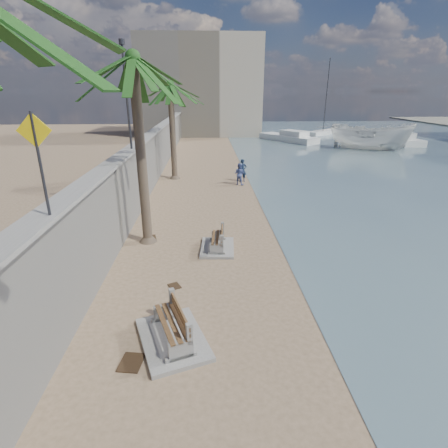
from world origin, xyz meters
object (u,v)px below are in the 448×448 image
bench_far (217,241)px  palm_back (170,86)px  bench_near (172,328)px  palm_mid (133,60)px  person_b (239,173)px  person_a (243,169)px  yacht_far (288,139)px  sailboat_west (323,132)px  yacht_near (393,139)px  boat_cruiser (370,135)px

bench_far → palm_back: palm_back is taller
bench_far → palm_back: bearing=102.5°
bench_near → palm_mid: 10.04m
palm_mid → bench_near: bearing=-75.9°
bench_near → bench_far: (1.41, 5.95, -0.06)m
bench_far → person_b: person_b is taller
bench_far → person_a: (2.27, 12.08, 0.59)m
palm_mid → yacht_far: palm_mid is taller
palm_mid → palm_back: bearing=89.1°
palm_mid → palm_back: size_ratio=1.10×
yacht_far → sailboat_west: 10.63m
palm_mid → yacht_near: size_ratio=0.83×
bench_near → person_a: 18.40m
bench_far → yacht_near: size_ratio=0.21×
palm_mid → yacht_near: (27.84, 32.13, -7.17)m
bench_near → palm_mid: palm_mid is taller
bench_far → yacht_far: bearing=72.7°
bench_near → yacht_near: 46.96m
bench_far → yacht_near: (24.70, 33.09, -0.03)m
yacht_near → sailboat_west: size_ratio=0.91×
bench_far → person_a: 12.30m
yacht_near → yacht_far: bearing=79.7°
palm_mid → sailboat_west: bearing=62.8°
yacht_far → sailboat_west: size_ratio=0.80×
bench_near → yacht_far: 42.41m
bench_near → sailboat_west: size_ratio=0.25×
bench_far → boat_cruiser: bearing=55.2°
person_a → yacht_far: 24.15m
bench_near → boat_cruiser: boat_cruiser is taller
palm_mid → person_a: size_ratio=4.41×
bench_near → palm_back: 20.31m
palm_back → person_a: bearing=-13.1°
palm_mid → sailboat_west: size_ratio=0.76×
boat_cruiser → yacht_near: 8.80m
palm_mid → boat_cruiser: (21.78, 25.89, -5.89)m
person_a → boat_cruiser: 22.05m
palm_back → person_a: size_ratio=4.01×
person_a → boat_cruiser: boat_cruiser is taller
bench_far → yacht_near: yacht_near is taller
boat_cruiser → yacht_near: bearing=-14.1°
boat_cruiser → yacht_far: (-7.86, 7.83, -1.28)m
boat_cruiser → yacht_near: size_ratio=0.40×
person_b → bench_far: bearing=109.6°
person_a → yacht_far: (8.51, 22.60, -0.62)m
person_a → person_b: (-0.33, -0.96, -0.09)m
palm_mid → boat_cruiser: bearing=49.9°
palm_back → boat_cruiser: palm_back is taller
person_a → yacht_near: (22.43, 21.01, -0.62)m
person_b → palm_mid: bearing=93.0°
boat_cruiser → yacht_far: size_ratio=0.45×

